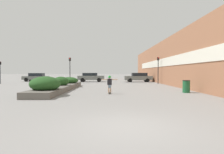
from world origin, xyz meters
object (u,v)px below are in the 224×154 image
(car_leftmost, at_px, (91,77))
(car_center_right, at_px, (36,77))
(car_center_left, at_px, (201,77))
(traffic_light_left, at_px, (70,66))
(skateboard, at_px, (110,93))
(traffic_light_far_left, at_px, (0,68))
(skateboarder, at_px, (110,82))
(trash_bin, at_px, (186,86))
(car_rightmost, at_px, (138,77))
(traffic_light_right, at_px, (158,66))

(car_leftmost, xyz_separation_m, car_center_right, (-10.03, 1.59, -0.03))
(car_leftmost, distance_m, car_center_right, 10.15)
(car_center_left, height_order, traffic_light_left, traffic_light_left)
(car_center_left, relative_size, traffic_light_left, 1.14)
(skateboard, distance_m, traffic_light_far_left, 20.60)
(skateboard, bearing_deg, traffic_light_far_left, 137.54)
(skateboarder, bearing_deg, car_center_right, 120.45)
(car_leftmost, distance_m, traffic_light_far_left, 13.79)
(trash_bin, bearing_deg, car_rightmost, 94.62)
(car_rightmost, bearing_deg, trash_bin, -175.38)
(car_center_left, relative_size, traffic_light_right, 1.14)
(car_center_left, bearing_deg, car_rightmost, 91.94)
(trash_bin, relative_size, traffic_light_left, 0.27)
(car_rightmost, xyz_separation_m, traffic_light_left, (-10.69, -4.63, 1.74))
(car_leftmost, distance_m, car_rightmost, 8.14)
(traffic_light_left, relative_size, traffic_light_right, 0.99)
(skateboarder, bearing_deg, car_leftmost, 97.29)
(skateboarder, distance_m, car_rightmost, 19.01)
(car_center_right, distance_m, traffic_light_left, 10.24)
(car_rightmost, bearing_deg, car_center_left, -88.06)
(car_leftmost, bearing_deg, skateboard, 9.67)
(traffic_light_left, distance_m, traffic_light_far_left, 9.88)
(traffic_light_left, xyz_separation_m, traffic_light_right, (12.78, -0.67, 0.02))
(car_leftmost, bearing_deg, car_center_left, 89.33)
(car_center_right, distance_m, car_rightmost, 18.27)
(car_center_right, distance_m, traffic_light_far_left, 7.87)
(skateboard, bearing_deg, car_rightmost, 72.74)
(skateboarder, bearing_deg, traffic_light_far_left, 137.54)
(car_leftmost, bearing_deg, car_center_right, -98.99)
(car_center_right, relative_size, car_rightmost, 0.93)
(skateboard, height_order, car_leftmost, car_leftmost)
(skateboard, relative_size, trash_bin, 0.69)
(skateboarder, xyz_separation_m, traffic_light_far_left, (-15.67, 13.19, 1.30))
(car_rightmost, distance_m, traffic_light_right, 5.95)
(trash_bin, bearing_deg, car_leftmost, 117.70)
(car_center_left, height_order, car_center_right, car_center_right)
(skateboarder, bearing_deg, car_rightmost, 72.74)
(car_center_left, distance_m, car_rightmost, 10.92)
(skateboarder, xyz_separation_m, traffic_light_right, (6.97, 13.09, 1.68))
(car_center_left, bearing_deg, skateboard, 139.88)
(trash_bin, height_order, car_rightmost, car_rightmost)
(car_center_right, bearing_deg, car_center_left, -93.57)
(trash_bin, distance_m, traffic_light_right, 12.47)
(traffic_light_right, distance_m, traffic_light_far_left, 22.65)
(car_leftmost, relative_size, traffic_light_right, 1.17)
(car_rightmost, relative_size, traffic_light_left, 1.23)
(trash_bin, bearing_deg, skateboard, -172.69)
(skateboard, xyz_separation_m, traffic_light_right, (6.97, 13.09, 2.50))
(car_center_right, xyz_separation_m, traffic_light_left, (7.45, -6.81, 1.76))
(trash_bin, relative_size, car_rightmost, 0.22)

